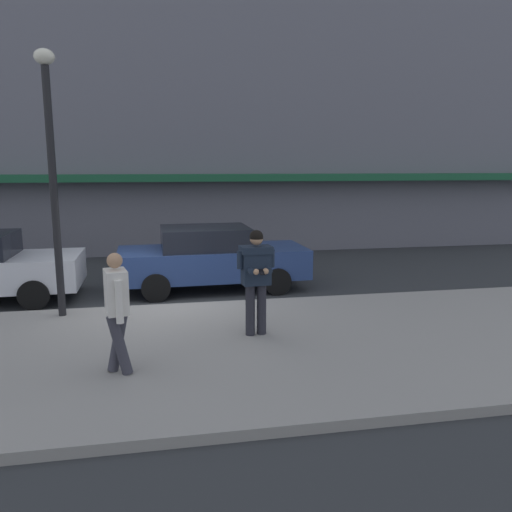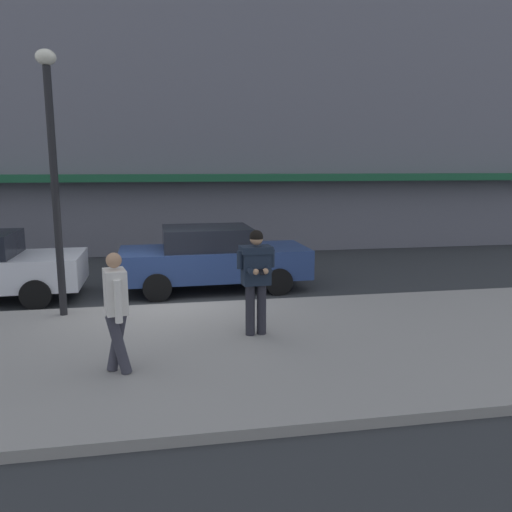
{
  "view_description": "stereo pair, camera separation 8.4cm",
  "coord_description": "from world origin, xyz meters",
  "views": [
    {
      "loc": [
        0.01,
        -10.45,
        2.98
      ],
      "look_at": [
        1.53,
        -2.35,
        1.49
      ],
      "focal_mm": 35.0,
      "sensor_mm": 36.0,
      "label": 1
    },
    {
      "loc": [
        0.09,
        -10.47,
        2.98
      ],
      "look_at": [
        1.53,
        -2.35,
        1.49
      ],
      "focal_mm": 35.0,
      "sensor_mm": 36.0,
      "label": 2
    }
  ],
  "objects": [
    {
      "name": "curb_paint_line",
      "position": [
        1.0,
        0.05,
        0.0
      ],
      "size": [
        28.0,
        0.12,
        0.01
      ],
      "primitive_type": "cube",
      "color": "silver",
      "rests_on": "ground"
    },
    {
      "name": "man_texting_on_phone",
      "position": [
        1.52,
        -2.44,
        1.25
      ],
      "size": [
        0.65,
        0.6,
        1.81
      ],
      "color": "#23232B",
      "rests_on": "sidewalk"
    },
    {
      "name": "parked_sedan_mid",
      "position": [
        1.14,
        1.45,
        0.79
      ],
      "size": [
        4.55,
        2.04,
        1.54
      ],
      "color": "navy",
      "rests_on": "ground"
    },
    {
      "name": "ground_plane",
      "position": [
        0.0,
        0.0,
        0.0
      ],
      "size": [
        80.0,
        80.0,
        0.0
      ],
      "primitive_type": "plane",
      "color": "#2B2D30"
    },
    {
      "name": "sidewalk",
      "position": [
        1.0,
        -2.85,
        0.07
      ],
      "size": [
        32.0,
        5.3,
        0.14
      ],
      "primitive_type": "cube",
      "color": "gray",
      "rests_on": "ground"
    },
    {
      "name": "street_lamp_post",
      "position": [
        -1.95,
        -0.65,
        3.14
      ],
      "size": [
        0.36,
        0.36,
        4.88
      ],
      "color": "black",
      "rests_on": "sidewalk"
    },
    {
      "name": "storefront_facade",
      "position": [
        1.0,
        8.49,
        7.74
      ],
      "size": [
        28.0,
        4.7,
        15.51
      ],
      "color": "slate",
      "rests_on": "ground"
    },
    {
      "name": "pedestrian_in_light_coat",
      "position": [
        -0.64,
        -3.65,
        1.11
      ],
      "size": [
        0.39,
        0.59,
        1.7
      ],
      "color": "#33333D",
      "rests_on": "sidewalk"
    }
  ]
}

